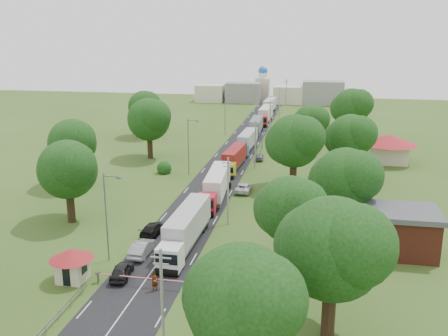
% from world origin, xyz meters
% --- Properties ---
extents(ground, '(260.00, 260.00, 0.00)m').
position_xyz_m(ground, '(0.00, 0.00, 0.00)').
color(ground, '#354F1A').
rests_on(ground, ground).
extents(road, '(8.00, 200.00, 0.04)m').
position_xyz_m(road, '(0.00, 20.00, 0.00)').
color(road, black).
rests_on(road, ground).
extents(boom_barrier, '(9.22, 0.35, 1.18)m').
position_xyz_m(boom_barrier, '(-1.36, -25.00, 0.89)').
color(boom_barrier, slate).
rests_on(boom_barrier, ground).
extents(guard_booth, '(4.40, 4.40, 3.45)m').
position_xyz_m(guard_booth, '(-7.20, -25.00, 2.16)').
color(guard_booth, beige).
rests_on(guard_booth, ground).
extents(info_sign, '(0.12, 3.10, 4.10)m').
position_xyz_m(info_sign, '(5.20, 35.00, 3.00)').
color(info_sign, slate).
rests_on(info_sign, ground).
extents(pole_0, '(1.60, 0.24, 9.00)m').
position_xyz_m(pole_0, '(5.50, -35.00, 4.68)').
color(pole_0, gray).
rests_on(pole_0, ground).
extents(pole_1, '(1.60, 0.24, 9.00)m').
position_xyz_m(pole_1, '(5.50, -7.00, 4.68)').
color(pole_1, gray).
rests_on(pole_1, ground).
extents(pole_2, '(1.60, 0.24, 9.00)m').
position_xyz_m(pole_2, '(5.50, 21.00, 4.68)').
color(pole_2, gray).
rests_on(pole_2, ground).
extents(pole_3, '(1.60, 0.24, 9.00)m').
position_xyz_m(pole_3, '(5.50, 49.00, 4.68)').
color(pole_3, gray).
rests_on(pole_3, ground).
extents(pole_4, '(1.60, 0.24, 9.00)m').
position_xyz_m(pole_4, '(5.50, 77.00, 4.68)').
color(pole_4, gray).
rests_on(pole_4, ground).
extents(pole_5, '(1.60, 0.24, 9.00)m').
position_xyz_m(pole_5, '(5.50, 105.00, 4.68)').
color(pole_5, gray).
rests_on(pole_5, ground).
extents(lamp_0, '(2.03, 0.22, 10.00)m').
position_xyz_m(lamp_0, '(-5.35, -20.00, 5.55)').
color(lamp_0, slate).
rests_on(lamp_0, ground).
extents(lamp_1, '(2.03, 0.22, 10.00)m').
position_xyz_m(lamp_1, '(-5.35, 15.00, 5.55)').
color(lamp_1, slate).
rests_on(lamp_1, ground).
extents(lamp_2, '(2.03, 0.22, 10.00)m').
position_xyz_m(lamp_2, '(-5.35, 50.00, 5.55)').
color(lamp_2, slate).
rests_on(lamp_2, ground).
extents(tree_0, '(8.80, 8.80, 11.07)m').
position_xyz_m(tree_0, '(11.99, -37.84, 7.22)').
color(tree_0, '#382616').
rests_on(tree_0, ground).
extents(tree_1, '(9.60, 9.60, 12.05)m').
position_xyz_m(tree_1, '(17.99, -29.83, 7.85)').
color(tree_1, '#382616').
rests_on(tree_1, ground).
extents(tree_2, '(8.00, 8.00, 10.10)m').
position_xyz_m(tree_2, '(13.99, -17.86, 6.60)').
color(tree_2, '#382616').
rests_on(tree_2, ground).
extents(tree_3, '(8.80, 8.80, 11.07)m').
position_xyz_m(tree_3, '(19.99, -7.84, 7.22)').
color(tree_3, '#382616').
rests_on(tree_3, ground).
extents(tree_4, '(9.60, 9.60, 12.05)m').
position_xyz_m(tree_4, '(12.99, 10.17, 7.85)').
color(tree_4, '#382616').
rests_on(tree_4, ground).
extents(tree_5, '(8.80, 8.80, 11.07)m').
position_xyz_m(tree_5, '(21.99, 18.16, 7.22)').
color(tree_5, '#382616').
rests_on(tree_5, ground).
extents(tree_6, '(8.00, 8.00, 10.10)m').
position_xyz_m(tree_6, '(14.99, 35.14, 6.60)').
color(tree_6, '#382616').
rests_on(tree_6, ground).
extents(tree_7, '(9.60, 9.60, 12.05)m').
position_xyz_m(tree_7, '(23.99, 50.17, 7.85)').
color(tree_7, '#382616').
rests_on(tree_7, ground).
extents(tree_10, '(8.80, 8.80, 11.07)m').
position_xyz_m(tree_10, '(-15.01, -9.84, 7.22)').
color(tree_10, '#382616').
rests_on(tree_10, ground).
extents(tree_11, '(8.80, 8.80, 11.07)m').
position_xyz_m(tree_11, '(-22.01, 5.16, 7.22)').
color(tree_11, '#382616').
rests_on(tree_11, ground).
extents(tree_12, '(9.60, 9.60, 12.05)m').
position_xyz_m(tree_12, '(-16.01, 25.17, 7.85)').
color(tree_12, '#382616').
rests_on(tree_12, ground).
extents(tree_13, '(8.80, 8.80, 11.07)m').
position_xyz_m(tree_13, '(-24.01, 45.16, 7.22)').
color(tree_13, '#382616').
rests_on(tree_13, ground).
extents(house_brick, '(8.60, 6.60, 5.20)m').
position_xyz_m(house_brick, '(26.00, -12.00, 2.65)').
color(house_brick, maroon).
rests_on(house_brick, ground).
extents(house_cream, '(10.08, 10.08, 5.80)m').
position_xyz_m(house_cream, '(30.00, 30.00, 3.64)').
color(house_cream, beige).
rests_on(house_cream, ground).
extents(distant_town, '(52.00, 8.00, 8.00)m').
position_xyz_m(distant_town, '(0.68, 110.00, 3.49)').
color(distant_town, gray).
rests_on(distant_town, ground).
extents(church, '(5.00, 5.00, 12.30)m').
position_xyz_m(church, '(-4.00, 118.00, 5.39)').
color(church, beige).
rests_on(church, ground).
extents(truck_0, '(2.80, 15.24, 4.22)m').
position_xyz_m(truck_0, '(1.92, -14.81, 2.24)').
color(truck_0, white).
rests_on(truck_0, ground).
extents(truck_1, '(3.40, 15.15, 4.18)m').
position_xyz_m(truck_1, '(2.00, 2.36, 2.22)').
color(truck_1, red).
rests_on(truck_1, ground).
extents(truck_2, '(2.98, 13.69, 3.78)m').
position_xyz_m(truck_2, '(1.77, 19.95, 2.01)').
color(truck_2, gold).
rests_on(truck_2, ground).
extents(truck_3, '(2.78, 14.01, 3.88)m').
position_xyz_m(truck_3, '(2.01, 34.90, 2.06)').
color(truck_3, '#1C68AC').
rests_on(truck_3, ground).
extents(truck_4, '(2.77, 14.18, 3.92)m').
position_xyz_m(truck_4, '(1.76, 52.05, 2.08)').
color(truck_4, beige).
rests_on(truck_4, ground).
extents(truck_5, '(2.93, 15.39, 4.26)m').
position_xyz_m(truck_5, '(2.21, 69.73, 2.26)').
color(truck_5, red).
rests_on(truck_5, ground).
extents(truck_6, '(3.11, 15.16, 4.19)m').
position_xyz_m(truck_6, '(1.65, 86.85, 2.22)').
color(truck_6, '#286D2A').
rests_on(truck_6, ground).
extents(car_lane_front, '(2.28, 4.57, 1.50)m').
position_xyz_m(car_lane_front, '(-2.57, -23.50, 0.75)').
color(car_lane_front, black).
rests_on(car_lane_front, ground).
extents(car_lane_mid, '(1.82, 5.02, 1.65)m').
position_xyz_m(car_lane_mid, '(-2.33, -18.00, 0.82)').
color(car_lane_mid, gray).
rests_on(car_lane_mid, ground).
extents(car_lane_rear, '(2.57, 5.19, 1.45)m').
position_xyz_m(car_lane_rear, '(-3.00, -12.00, 0.73)').
color(car_lane_rear, black).
rests_on(car_lane_rear, ground).
extents(car_verge_near, '(2.35, 5.02, 1.39)m').
position_xyz_m(car_verge_near, '(5.50, 6.94, 0.70)').
color(car_verge_near, silver).
rests_on(car_verge_near, ground).
extents(car_verge_far, '(1.87, 4.13, 1.38)m').
position_xyz_m(car_verge_far, '(5.50, 27.60, 0.69)').
color(car_verge_far, '#5A5C62').
rests_on(car_verge_far, ground).
extents(pedestrian_near, '(0.82, 0.76, 1.89)m').
position_xyz_m(pedestrian_near, '(1.65, -25.53, 0.95)').
color(pedestrian_near, gray).
rests_on(pedestrian_near, ground).
extents(pedestrian_booth, '(0.87, 1.05, 1.94)m').
position_xyz_m(pedestrian_booth, '(-6.50, -25.24, 0.97)').
color(pedestrian_booth, gray).
rests_on(pedestrian_booth, ground).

